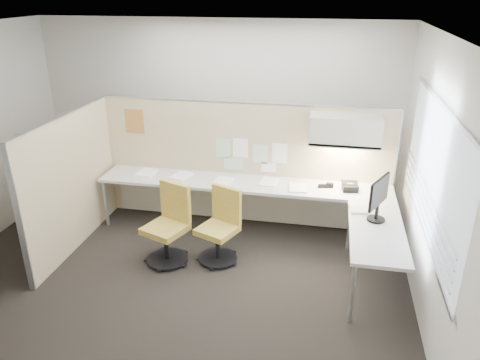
% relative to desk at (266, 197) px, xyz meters
% --- Properties ---
extents(floor, '(5.50, 4.50, 0.01)m').
position_rel_desk_xyz_m(floor, '(-0.93, -1.13, -0.61)').
color(floor, black).
rests_on(floor, ground).
extents(ceiling, '(5.50, 4.50, 0.01)m').
position_rel_desk_xyz_m(ceiling, '(-0.93, -1.13, 2.20)').
color(ceiling, white).
rests_on(ceiling, wall_back).
extents(wall_back, '(5.50, 0.02, 2.80)m').
position_rel_desk_xyz_m(wall_back, '(-0.93, 1.12, 0.80)').
color(wall_back, beige).
rests_on(wall_back, ground).
extents(wall_front, '(5.50, 0.02, 2.80)m').
position_rel_desk_xyz_m(wall_front, '(-0.93, -3.38, 0.80)').
color(wall_front, beige).
rests_on(wall_front, ground).
extents(wall_right, '(0.02, 4.50, 2.80)m').
position_rel_desk_xyz_m(wall_right, '(1.82, -1.13, 0.80)').
color(wall_right, beige).
rests_on(wall_right, ground).
extents(window_pane, '(0.01, 2.80, 1.30)m').
position_rel_desk_xyz_m(window_pane, '(1.79, -1.13, 0.95)').
color(window_pane, '#A9B6C4').
rests_on(window_pane, wall_right).
extents(partition_back, '(4.10, 0.06, 1.75)m').
position_rel_desk_xyz_m(partition_back, '(-0.38, 0.47, 0.27)').
color(partition_back, tan).
rests_on(partition_back, floor).
extents(partition_left, '(0.06, 2.20, 1.75)m').
position_rel_desk_xyz_m(partition_left, '(-2.43, -0.63, 0.27)').
color(partition_left, tan).
rests_on(partition_left, floor).
extents(desk, '(4.00, 2.07, 0.73)m').
position_rel_desk_xyz_m(desk, '(0.00, 0.00, 0.00)').
color(desk, beige).
rests_on(desk, floor).
extents(overhead_bin, '(0.90, 0.36, 0.38)m').
position_rel_desk_xyz_m(overhead_bin, '(0.97, 0.26, 0.91)').
color(overhead_bin, beige).
rests_on(overhead_bin, partition_back).
extents(task_light_strip, '(0.60, 0.06, 0.02)m').
position_rel_desk_xyz_m(task_light_strip, '(0.97, 0.26, 0.70)').
color(task_light_strip, '#FFEABF').
rests_on(task_light_strip, overhead_bin).
extents(pinned_papers, '(1.01, 0.00, 0.47)m').
position_rel_desk_xyz_m(pinned_papers, '(-0.30, 0.44, 0.43)').
color(pinned_papers, '#8CBF8C').
rests_on(pinned_papers, partition_back).
extents(poster, '(0.28, 0.00, 0.35)m').
position_rel_desk_xyz_m(poster, '(-1.98, 0.44, 0.82)').
color(poster, orange).
rests_on(poster, partition_back).
extents(chair_left, '(0.59, 0.61, 0.98)m').
position_rel_desk_xyz_m(chair_left, '(-1.09, -0.79, -0.14)').
color(chair_left, black).
rests_on(chair_left, floor).
extents(chair_right, '(0.56, 0.58, 0.92)m').
position_rel_desk_xyz_m(chair_right, '(-0.47, -0.65, -0.17)').
color(chair_right, black).
rests_on(chair_right, floor).
extents(monitor, '(0.24, 0.46, 0.52)m').
position_rel_desk_xyz_m(monitor, '(1.37, -0.66, 0.43)').
color(monitor, black).
rests_on(monitor, desk).
extents(phone, '(0.23, 0.22, 0.12)m').
position_rel_desk_xyz_m(phone, '(1.09, 0.15, 0.18)').
color(phone, black).
rests_on(phone, desk).
extents(stapler, '(0.14, 0.07, 0.05)m').
position_rel_desk_xyz_m(stapler, '(0.75, 0.17, 0.15)').
color(stapler, black).
rests_on(stapler, desk).
extents(tape_dispenser, '(0.10, 0.06, 0.06)m').
position_rel_desk_xyz_m(tape_dispenser, '(0.83, 0.20, 0.16)').
color(tape_dispenser, black).
rests_on(tape_dispenser, desk).
extents(coat_hook, '(0.18, 0.47, 1.40)m').
position_rel_desk_xyz_m(coat_hook, '(-2.51, -1.45, 0.81)').
color(coat_hook, silver).
rests_on(coat_hook, partition_left).
extents(paper_stack_0, '(0.25, 0.32, 0.04)m').
position_rel_desk_xyz_m(paper_stack_0, '(-1.74, 0.17, 0.15)').
color(paper_stack_0, white).
rests_on(paper_stack_0, desk).
extents(paper_stack_1, '(0.30, 0.35, 0.02)m').
position_rel_desk_xyz_m(paper_stack_1, '(-1.23, 0.18, 0.14)').
color(paper_stack_1, white).
rests_on(paper_stack_1, desk).
extents(paper_stack_2, '(0.24, 0.31, 0.04)m').
position_rel_desk_xyz_m(paper_stack_2, '(-0.60, 0.06, 0.15)').
color(paper_stack_2, white).
rests_on(paper_stack_2, desk).
extents(paper_stack_3, '(0.26, 0.32, 0.02)m').
position_rel_desk_xyz_m(paper_stack_3, '(0.01, 0.20, 0.14)').
color(paper_stack_3, white).
rests_on(paper_stack_3, desk).
extents(paper_stack_4, '(0.26, 0.32, 0.02)m').
position_rel_desk_xyz_m(paper_stack_4, '(0.42, 0.08, 0.14)').
color(paper_stack_4, white).
rests_on(paper_stack_4, desk).
extents(paper_stack_5, '(0.27, 0.33, 0.02)m').
position_rel_desk_xyz_m(paper_stack_5, '(1.19, -0.38, 0.14)').
color(paper_stack_5, white).
rests_on(paper_stack_5, desk).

